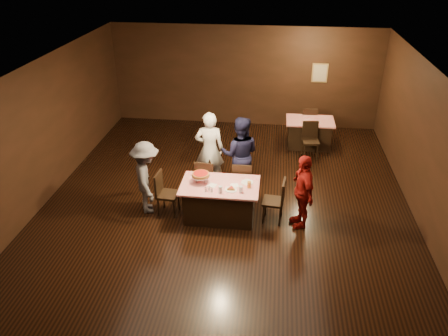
{
  "coord_description": "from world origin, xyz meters",
  "views": [
    {
      "loc": [
        0.93,
        -7.82,
        5.27
      ],
      "look_at": [
        -0.03,
        0.08,
        1.0
      ],
      "focal_mm": 35.0,
      "sensor_mm": 36.0,
      "label": 1
    }
  ],
  "objects_px": {
    "diner_white_jacket": "(210,150)",
    "glass_front_right": "(241,189)",
    "diner_red_shirt": "(302,191)",
    "glass_amber": "(249,185)",
    "chair_far_right": "(242,180)",
    "chair_end_left": "(168,194)",
    "chair_end_right": "(273,200)",
    "chair_back_near": "(311,141)",
    "main_table": "(220,201)",
    "diner_grey_knit": "(146,178)",
    "diner_navy_hoodie": "(240,154)",
    "plate_empty": "(247,182)",
    "glass_front_left": "(220,189)",
    "chair_back_far": "(308,122)",
    "chair_far_left": "(207,178)",
    "back_table": "(309,133)",
    "pizza_stand": "(201,175)"
  },
  "relations": [
    {
      "from": "plate_empty",
      "to": "glass_amber",
      "type": "distance_m",
      "value": 0.22
    },
    {
      "from": "chair_end_left",
      "to": "glass_front_right",
      "type": "relative_size",
      "value": 6.79
    },
    {
      "from": "diner_white_jacket",
      "to": "chair_back_far",
      "type": "bearing_deg",
      "value": -132.41
    },
    {
      "from": "back_table",
      "to": "chair_end_right",
      "type": "xyz_separation_m",
      "value": [
        -0.91,
        -3.77,
        0.09
      ]
    },
    {
      "from": "chair_end_left",
      "to": "diner_grey_knit",
      "type": "bearing_deg",
      "value": 88.29
    },
    {
      "from": "chair_end_right",
      "to": "diner_grey_knit",
      "type": "xyz_separation_m",
      "value": [
        -2.65,
        0.05,
        0.32
      ]
    },
    {
      "from": "diner_red_shirt",
      "to": "chair_far_right",
      "type": "bearing_deg",
      "value": -140.59
    },
    {
      "from": "chair_far_left",
      "to": "diner_red_shirt",
      "type": "relative_size",
      "value": 0.6
    },
    {
      "from": "diner_white_jacket",
      "to": "diner_red_shirt",
      "type": "height_order",
      "value": "diner_white_jacket"
    },
    {
      "from": "chair_end_right",
      "to": "glass_front_left",
      "type": "bearing_deg",
      "value": -68.02
    },
    {
      "from": "chair_back_near",
      "to": "diner_red_shirt",
      "type": "distance_m",
      "value": 3.18
    },
    {
      "from": "diner_red_shirt",
      "to": "glass_front_left",
      "type": "relative_size",
      "value": 11.22
    },
    {
      "from": "main_table",
      "to": "diner_white_jacket",
      "type": "xyz_separation_m",
      "value": [
        -0.41,
        1.31,
        0.53
      ]
    },
    {
      "from": "main_table",
      "to": "chair_far_right",
      "type": "height_order",
      "value": "chair_far_right"
    },
    {
      "from": "diner_red_shirt",
      "to": "plate_empty",
      "type": "height_order",
      "value": "diner_red_shirt"
    },
    {
      "from": "diner_white_jacket",
      "to": "chair_end_right",
      "type": "bearing_deg",
      "value": 135.01
    },
    {
      "from": "main_table",
      "to": "chair_end_left",
      "type": "height_order",
      "value": "chair_end_left"
    },
    {
      "from": "diner_white_jacket",
      "to": "glass_front_left",
      "type": "xyz_separation_m",
      "value": [
        0.46,
        -1.61,
        -0.07
      ]
    },
    {
      "from": "chair_back_far",
      "to": "pizza_stand",
      "type": "bearing_deg",
      "value": 57.79
    },
    {
      "from": "chair_back_near",
      "to": "diner_grey_knit",
      "type": "xyz_separation_m",
      "value": [
        -3.57,
        -3.02,
        0.32
      ]
    },
    {
      "from": "chair_end_right",
      "to": "glass_front_right",
      "type": "height_order",
      "value": "chair_end_right"
    },
    {
      "from": "chair_end_right",
      "to": "chair_back_near",
      "type": "relative_size",
      "value": 1.0
    },
    {
      "from": "diner_red_shirt",
      "to": "glass_amber",
      "type": "distance_m",
      "value": 1.06
    },
    {
      "from": "diner_red_shirt",
      "to": "glass_front_right",
      "type": "xyz_separation_m",
      "value": [
        -1.21,
        -0.17,
        0.05
      ]
    },
    {
      "from": "glass_front_left",
      "to": "diner_navy_hoodie",
      "type": "bearing_deg",
      "value": 80.21
    },
    {
      "from": "chair_end_left",
      "to": "diner_red_shirt",
      "type": "distance_m",
      "value": 2.78
    },
    {
      "from": "chair_far_right",
      "to": "chair_end_right",
      "type": "bearing_deg",
      "value": 132.54
    },
    {
      "from": "main_table",
      "to": "chair_back_far",
      "type": "distance_m",
      "value": 4.81
    },
    {
      "from": "diner_navy_hoodie",
      "to": "plate_empty",
      "type": "height_order",
      "value": "diner_navy_hoodie"
    },
    {
      "from": "glass_front_left",
      "to": "glass_amber",
      "type": "xyz_separation_m",
      "value": [
        0.55,
        0.25,
        0.0
      ]
    },
    {
      "from": "glass_front_left",
      "to": "main_table",
      "type": "bearing_deg",
      "value": 99.46
    },
    {
      "from": "diner_grey_knit",
      "to": "back_table",
      "type": "bearing_deg",
      "value": -65.44
    },
    {
      "from": "diner_red_shirt",
      "to": "chair_far_left",
      "type": "bearing_deg",
      "value": -129.18
    },
    {
      "from": "back_table",
      "to": "diner_red_shirt",
      "type": "relative_size",
      "value": 0.83
    },
    {
      "from": "chair_far_left",
      "to": "glass_front_right",
      "type": "distance_m",
      "value": 1.36
    },
    {
      "from": "plate_empty",
      "to": "chair_far_left",
      "type": "bearing_deg",
      "value": 147.72
    },
    {
      "from": "chair_end_left",
      "to": "chair_far_right",
      "type": "bearing_deg",
      "value": -58.55
    },
    {
      "from": "diner_red_shirt",
      "to": "plate_empty",
      "type": "xyz_separation_m",
      "value": [
        -1.11,
        0.23,
        -0.01
      ]
    },
    {
      "from": "main_table",
      "to": "glass_front_left",
      "type": "bearing_deg",
      "value": -80.54
    },
    {
      "from": "diner_white_jacket",
      "to": "glass_front_right",
      "type": "bearing_deg",
      "value": 114.81
    },
    {
      "from": "glass_amber",
      "to": "pizza_stand",
      "type": "bearing_deg",
      "value": 174.29
    },
    {
      "from": "chair_end_right",
      "to": "glass_front_left",
      "type": "distance_m",
      "value": 1.15
    },
    {
      "from": "diner_grey_knit",
      "to": "glass_amber",
      "type": "bearing_deg",
      "value": -114.34
    },
    {
      "from": "diner_grey_knit",
      "to": "pizza_stand",
      "type": "bearing_deg",
      "value": -111.74
    },
    {
      "from": "diner_red_shirt",
      "to": "diner_white_jacket",
      "type": "bearing_deg",
      "value": -141.15
    },
    {
      "from": "plate_empty",
      "to": "glass_amber",
      "type": "relative_size",
      "value": 1.79
    },
    {
      "from": "chair_far_right",
      "to": "diner_navy_hoodie",
      "type": "relative_size",
      "value": 0.53
    },
    {
      "from": "chair_far_right",
      "to": "pizza_stand",
      "type": "relative_size",
      "value": 2.5
    },
    {
      "from": "chair_end_left",
      "to": "glass_front_left",
      "type": "height_order",
      "value": "chair_end_left"
    },
    {
      "from": "diner_white_jacket",
      "to": "main_table",
      "type": "bearing_deg",
      "value": 103.31
    }
  ]
}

